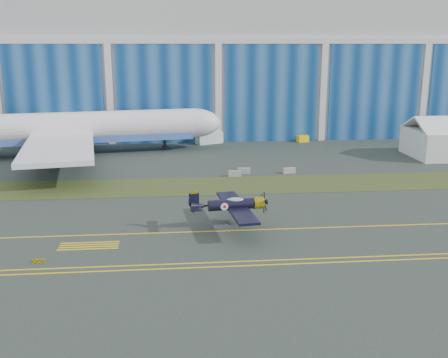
{
  "coord_description": "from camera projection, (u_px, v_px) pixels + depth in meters",
  "views": [
    {
      "loc": [
        -8.95,
        -58.95,
        19.82
      ],
      "look_at": [
        -2.99,
        4.84,
        3.34
      ],
      "focal_mm": 42.0,
      "sensor_mm": 36.0,
      "label": 1
    }
  ],
  "objects": [
    {
      "name": "shipping_container",
      "position": [
        209.0,
        138.0,
        107.99
      ],
      "size": [
        5.79,
        4.13,
        2.33
      ],
      "primitive_type": "cube",
      "rotation": [
        0.0,
        0.0,
        0.41
      ],
      "color": "silver",
      "rests_on": "ground"
    },
    {
      "name": "guard_board_left",
      "position": [
        39.0,
        261.0,
        48.99
      ],
      "size": [
        1.2,
        0.15,
        0.35
      ],
      "primitive_type": "cube",
      "color": "yellow",
      "rests_on": "ground"
    },
    {
      "name": "ground",
      "position": [
        253.0,
        215.0,
        62.59
      ],
      "size": [
        260.0,
        260.0,
        0.0
      ],
      "primitive_type": "plane",
      "color": "#2F3A35",
      "rests_on": "ground"
    },
    {
      "name": "jetliner",
      "position": [
        65.0,
        94.0,
        94.51
      ],
      "size": [
        71.83,
        63.72,
        22.37
      ],
      "rotation": [
        0.0,
        0.0,
        0.15
      ],
      "color": "white",
      "rests_on": "ground"
    },
    {
      "name": "grass_median",
      "position": [
        239.0,
        185.0,
        76.08
      ],
      "size": [
        260.0,
        10.0,
        0.02
      ],
      "primitive_type": "cube",
      "color": "#475128",
      "rests_on": "ground"
    },
    {
      "name": "hangar",
      "position": [
        211.0,
        65.0,
        128.08
      ],
      "size": [
        220.0,
        45.7,
        30.0
      ],
      "color": "silver",
      "rests_on": "ground"
    },
    {
      "name": "warbird",
      "position": [
        232.0,
        205.0,
        57.62
      ],
      "size": [
        11.14,
        12.93,
        3.53
      ],
      "rotation": [
        0.0,
        0.0,
        0.11
      ],
      "color": "black",
      "rests_on": "ground"
    },
    {
      "name": "tug",
      "position": [
        303.0,
        139.0,
        109.84
      ],
      "size": [
        2.5,
        1.86,
        1.32
      ],
      "primitive_type": "cube",
      "rotation": [
        0.0,
        0.0,
        0.21
      ],
      "color": "yellow",
      "rests_on": "ground"
    },
    {
      "name": "edge_line_far",
      "position": [
        273.0,
        260.0,
        49.57
      ],
      "size": [
        80.0,
        0.2,
        0.02
      ],
      "primitive_type": "cube",
      "color": "yellow",
      "rests_on": "ground"
    },
    {
      "name": "edge_line_near",
      "position": [
        275.0,
        265.0,
        48.6
      ],
      "size": [
        80.0,
        0.2,
        0.02
      ],
      "primitive_type": "cube",
      "color": "yellow",
      "rests_on": "ground"
    },
    {
      "name": "taxiway_centreline",
      "position": [
        259.0,
        230.0,
        57.76
      ],
      "size": [
        200.0,
        0.2,
        0.02
      ],
      "primitive_type": "cube",
      "color": "yellow",
      "rests_on": "ground"
    },
    {
      "name": "barrier_a",
      "position": [
        235.0,
        174.0,
        80.96
      ],
      "size": [
        2.05,
        0.79,
        0.9
      ],
      "primitive_type": "cube",
      "rotation": [
        0.0,
        0.0,
        -0.09
      ],
      "color": "#979A9B",
      "rests_on": "ground"
    },
    {
      "name": "barrier_c",
      "position": [
        289.0,
        171.0,
        82.97
      ],
      "size": [
        2.07,
        0.89,
        0.9
      ],
      "primitive_type": "cube",
      "rotation": [
        0.0,
        0.0,
        0.15
      ],
      "color": "gray",
      "rests_on": "ground"
    },
    {
      "name": "hold_short_ladder",
      "position": [
        89.0,
        246.0,
        53.15
      ],
      "size": [
        6.0,
        2.4,
        0.02
      ],
      "primitive_type": null,
      "color": "yellow",
      "rests_on": "ground"
    },
    {
      "name": "barrier_b",
      "position": [
        244.0,
        171.0,
        82.82
      ],
      "size": [
        2.04,
        0.75,
        0.9
      ],
      "primitive_type": "cube",
      "rotation": [
        0.0,
        0.0,
        -0.07
      ],
      "color": "#8C9798",
      "rests_on": "ground"
    }
  ]
}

